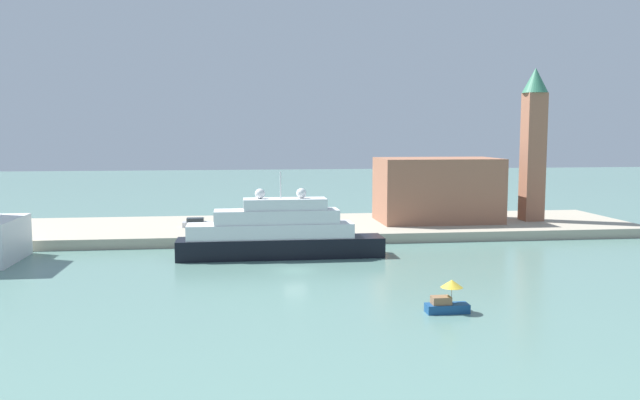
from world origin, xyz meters
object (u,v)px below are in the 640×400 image
(parked_car, at_px, (196,223))
(person_figure, at_px, (226,227))
(large_yacht, at_px, (278,234))
(harbor_building, at_px, (437,190))
(small_motorboat, at_px, (448,299))
(mooring_bollard, at_px, (300,232))
(bell_tower, at_px, (533,138))

(parked_car, relative_size, person_figure, 2.33)
(large_yacht, distance_m, harbor_building, 33.19)
(small_motorboat, bearing_deg, mooring_bollard, 104.63)
(harbor_building, distance_m, person_figure, 34.38)
(large_yacht, distance_m, person_figure, 13.03)
(large_yacht, height_order, mooring_bollard, large_yacht)
(large_yacht, distance_m, bell_tower, 47.35)
(large_yacht, relative_size, mooring_bollard, 38.82)
(large_yacht, relative_size, bell_tower, 1.06)
(small_motorboat, xyz_separation_m, bell_tower, (28.90, 45.50, 13.36))
(bell_tower, relative_size, person_figure, 13.44)
(small_motorboat, distance_m, bell_tower, 55.53)
(small_motorboat, bearing_deg, bell_tower, 57.57)
(bell_tower, distance_m, parked_car, 54.46)
(harbor_building, bearing_deg, parked_car, -177.60)
(small_motorboat, relative_size, bell_tower, 0.15)
(person_figure, bearing_deg, small_motorboat, -62.77)
(harbor_building, xyz_separation_m, bell_tower, (15.35, -0.85, 8.11))
(harbor_building, bearing_deg, large_yacht, -143.50)
(harbor_building, bearing_deg, bell_tower, -3.16)
(harbor_building, bearing_deg, mooring_bollard, -155.20)
(large_yacht, xyz_separation_m, small_motorboat, (12.99, -26.71, -1.76))
(large_yacht, bearing_deg, harbor_building, 36.50)
(small_motorboat, xyz_separation_m, mooring_bollard, (-9.34, 35.77, 0.56))
(small_motorboat, bearing_deg, parked_car, 118.29)
(large_yacht, bearing_deg, person_figure, 120.18)
(person_figure, distance_m, mooring_bollard, 10.44)
(large_yacht, xyz_separation_m, harbor_building, (26.53, 19.64, 3.49))
(person_figure, relative_size, mooring_bollard, 2.74)
(small_motorboat, bearing_deg, harbor_building, 73.70)
(small_motorboat, relative_size, person_figure, 2.06)
(large_yacht, distance_m, parked_car, 21.22)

